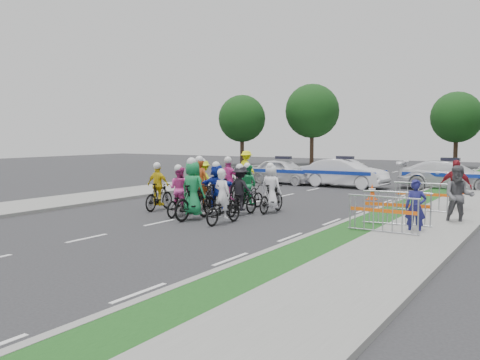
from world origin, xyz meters
The scene contains 32 objects.
ground centered at (0.00, 0.00, 0.00)m, with size 90.00×90.00×0.00m, color #28282B.
curb_right centered at (5.10, 5.00, 0.06)m, with size 0.20×60.00×0.12m, color gray.
grass_strip centered at (5.80, 5.00, 0.06)m, with size 1.20×60.00×0.11m, color #143F15.
sidewalk_right centered at (7.60, 5.00, 0.07)m, with size 2.40×60.00×0.13m, color gray.
sidewalk_left centered at (-6.50, 5.00, 0.07)m, with size 3.00×60.00×0.13m, color gray.
rider_0 centered at (1.83, 0.89, 0.58)m, with size 0.69×1.74×1.74m.
rider_1 centered at (0.55, 1.06, 0.79)m, with size 0.87×1.96×2.05m.
rider_2 centered at (-0.32, 1.47, 0.66)m, with size 0.83×1.81×1.78m.
rider_3 centered at (-1.83, 2.14, 0.69)m, with size 0.93×1.73×1.78m.
rider_4 centered at (1.37, 2.70, 0.70)m, with size 1.04×1.80×1.79m.
rider_5 centered at (0.42, 2.66, 0.78)m, with size 1.47×1.76×1.85m.
rider_6 centered at (-0.66, 3.16, 0.66)m, with size 0.85×2.02×2.01m.
rider_7 centered at (1.99, 3.76, 0.70)m, with size 0.76×1.71×1.80m.
rider_8 centered at (0.76, 4.23, 0.65)m, with size 0.82×1.77×1.74m.
rider_9 centered at (-0.29, 4.53, 0.74)m, with size 1.00×1.88×1.94m.
rider_10 centered at (-1.57, 4.62, 0.71)m, with size 1.03×1.81×1.83m.
police_car_0 centered at (-2.81, 14.14, 0.70)m, with size 1.66×4.11×1.40m, color white.
police_car_1 centered at (0.92, 13.97, 0.75)m, with size 1.58×4.53×1.49m, color white.
police_car_2 centered at (5.91, 15.47, 0.73)m, with size 2.05×5.04×1.46m, color white.
spectator_0 centered at (7.41, 2.08, 0.78)m, with size 0.57×0.37×1.56m, color navy.
spectator_1 centered at (8.17, 4.22, 0.93)m, with size 0.90×0.70×1.86m, color #57575C.
spectator_2 centered at (7.58, 7.14, 0.95)m, with size 1.11×0.46×1.90m, color maroon.
marshal_hiviz centered at (-4.63, 13.10, 0.94)m, with size 1.21×0.69×1.87m, color #F0F30C.
barrier_0 centered at (6.70, 1.43, 0.56)m, with size 2.00×0.50×1.12m, color #A5A8AD, non-canonical shape.
barrier_1 centered at (6.70, 2.81, 0.56)m, with size 2.00×0.50×1.12m, color #A5A8AD, non-canonical shape.
barrier_2 centered at (6.70, 6.16, 0.56)m, with size 2.00×0.50×1.12m, color #A5A8AD, non-canonical shape.
cone_0 centered at (3.86, 9.38, 0.34)m, with size 0.40×0.40×0.70m.
cone_1 centered at (7.03, 12.57, 0.34)m, with size 0.40×0.40×0.70m.
parked_bike centered at (-5.83, 12.87, 0.48)m, with size 0.63×1.82×0.95m, color black.
tree_0 centered at (-14.00, 28.00, 4.19)m, with size 4.20×4.20×6.30m.
tree_3 centered at (-9.00, 32.00, 4.89)m, with size 4.90×4.90×7.35m.
tree_4 centered at (3.00, 34.00, 4.19)m, with size 4.20×4.20×6.30m.
Camera 1 is at (10.94, -12.91, 2.79)m, focal length 40.00 mm.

